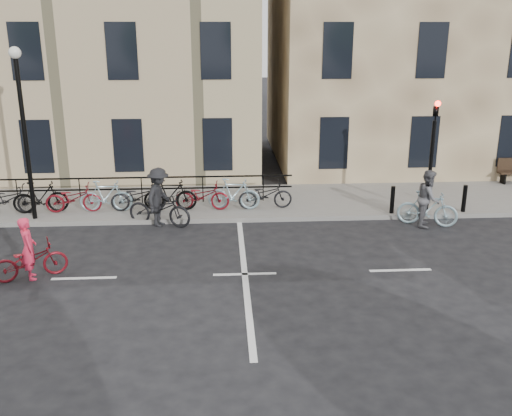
{
  "coord_description": "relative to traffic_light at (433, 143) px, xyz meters",
  "views": [
    {
      "loc": [
        -0.53,
        -13.2,
        5.94
      ],
      "look_at": [
        0.41,
        2.06,
        1.1
      ],
      "focal_mm": 40.0,
      "sensor_mm": 36.0,
      "label": 1
    }
  ],
  "objects": [
    {
      "name": "cyclist_grey",
      "position": [
        -0.34,
        -0.96,
        -1.73
      ],
      "size": [
        1.91,
        1.16,
        1.79
      ],
      "rotation": [
        0.0,
        0.0,
        1.2
      ],
      "color": "#8FB1BC",
      "rests_on": "ground"
    },
    {
      "name": "building_west",
      "position": [
        -15.2,
        8.66,
        2.7
      ],
      "size": [
        20.0,
        10.0,
        10.0
      ],
      "primitive_type": "cube",
      "color": "tan",
      "rests_on": "sidewalk"
    },
    {
      "name": "building_east",
      "position": [
        2.8,
        8.66,
        3.7
      ],
      "size": [
        14.0,
        10.0,
        12.0
      ],
      "primitive_type": "cube",
      "color": "#867051",
      "rests_on": "sidewalk"
    },
    {
      "name": "sidewalk",
      "position": [
        -10.2,
        1.66,
        -2.38
      ],
      "size": [
        46.0,
        4.0,
        0.15
      ],
      "primitive_type": "cube",
      "color": "slate",
      "rests_on": "ground"
    },
    {
      "name": "bollard_west",
      "position": [
        1.2,
        -0.09,
        -1.85
      ],
      "size": [
        0.14,
        0.14,
        0.9
      ],
      "primitive_type": "cylinder",
      "color": "black",
      "rests_on": "sidewalk"
    },
    {
      "name": "cyclist_dark",
      "position": [
        -8.7,
        -0.44,
        -1.72
      ],
      "size": [
        2.21,
        1.41,
        1.86
      ],
      "rotation": [
        0.0,
        0.0,
        1.21
      ],
      "color": "black",
      "rests_on": "ground"
    },
    {
      "name": "cyclist_pink",
      "position": [
        -11.49,
        -4.23,
        -1.9
      ],
      "size": [
        1.88,
        1.28,
        1.58
      ],
      "rotation": [
        0.0,
        0.0,
        1.98
      ],
      "color": "maroon",
      "rests_on": "ground"
    },
    {
      "name": "traffic_light",
      "position": [
        0.0,
        0.0,
        0.0
      ],
      "size": [
        0.18,
        0.3,
        3.9
      ],
      "color": "black",
      "rests_on": "sidewalk"
    },
    {
      "name": "lamp_post",
      "position": [
        -12.7,
        0.06,
        1.04
      ],
      "size": [
        0.36,
        0.36,
        5.28
      ],
      "color": "black",
      "rests_on": "sidewalk"
    },
    {
      "name": "ground",
      "position": [
        -6.2,
        -4.34,
        -2.45
      ],
      "size": [
        120.0,
        120.0,
        0.0
      ],
      "primitive_type": "plane",
      "color": "black",
      "rests_on": "ground"
    },
    {
      "name": "bollard_east",
      "position": [
        -1.2,
        -0.09,
        -1.85
      ],
      "size": [
        0.14,
        0.14,
        0.9
      ],
      "primitive_type": "cylinder",
      "color": "black",
      "rests_on": "sidewalk"
    },
    {
      "name": "parked_bikes",
      "position": [
        -9.5,
        0.7,
        -1.81
      ],
      "size": [
        10.4,
        1.23,
        1.05
      ],
      "color": "black",
      "rests_on": "sidewalk"
    }
  ]
}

